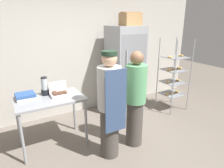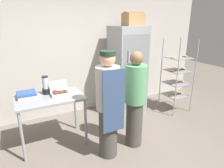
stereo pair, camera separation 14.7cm
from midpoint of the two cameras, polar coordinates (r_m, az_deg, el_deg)
name	(u,v)px [view 1 (the left image)]	position (r m, az deg, el deg)	size (l,w,h in m)	color
ground_plane	(138,162)	(3.32, 6.06, -21.37)	(14.00, 14.00, 0.00)	#6B6056
back_wall	(80,50)	(4.62, -10.07, 9.43)	(6.40, 0.12, 2.85)	#B7B2A8
refrigerator	(125,70)	(4.55, 2.78, 3.87)	(0.70, 0.71, 1.96)	gray
baking_rack	(174,76)	(4.88, 16.39, 2.34)	(0.55, 0.54, 1.69)	#93969B
prep_counter	(50,104)	(3.46, -18.46, -5.46)	(1.08, 0.67, 0.88)	gray
donut_box	(59,93)	(3.45, -16.00, -2.57)	(0.30, 0.19, 0.23)	silver
blender_pitcher	(45,87)	(3.54, -19.79, -0.83)	(0.13, 0.13, 0.31)	black
binder_stack	(25,96)	(3.52, -24.65, -3.18)	(0.31, 0.28, 0.09)	silver
cardboard_storage_box	(130,19)	(4.44, 4.30, 18.03)	(0.41, 0.32, 0.28)	#A87F51
person_baker	(110,105)	(3.00, -2.11, -5.99)	(0.36, 0.38, 1.69)	#47423D
person_customer	(135,99)	(3.32, 5.42, -4.41)	(0.35, 0.35, 1.64)	#47423D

